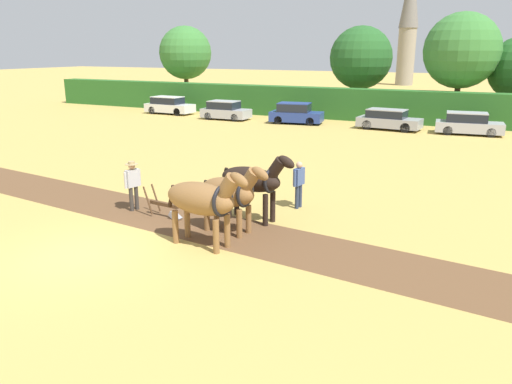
# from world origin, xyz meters

# --- Properties ---
(ground_plane) EXTENTS (240.00, 240.00, 0.00)m
(ground_plane) POSITION_xyz_m (0.00, 0.00, 0.00)
(ground_plane) COLOR tan
(plowed_furrow_strip) EXTENTS (25.35, 5.18, 0.01)m
(plowed_furrow_strip) POSITION_xyz_m (-1.11, 3.78, 0.00)
(plowed_furrow_strip) COLOR brown
(plowed_furrow_strip) RESTS_ON ground
(hedgerow) EXTENTS (64.09, 1.59, 2.50)m
(hedgerow) POSITION_xyz_m (0.00, 30.52, 1.25)
(hedgerow) COLOR #286023
(hedgerow) RESTS_ON ground
(tree_far_left) EXTENTS (5.18, 5.18, 7.79)m
(tree_far_left) POSITION_xyz_m (-19.18, 33.59, 5.19)
(tree_far_left) COLOR #4C3823
(tree_far_left) RESTS_ON ground
(tree_left) EXTENTS (5.31, 5.31, 7.49)m
(tree_left) POSITION_xyz_m (-1.54, 34.13, 4.83)
(tree_left) COLOR brown
(tree_left) RESTS_ON ground
(tree_center_left) EXTENTS (5.72, 5.72, 8.30)m
(tree_center_left) POSITION_xyz_m (6.54, 32.97, 5.43)
(tree_center_left) COLOR #4C3823
(tree_center_left) RESTS_ON ground
(church_spire) EXTENTS (2.99, 2.99, 19.39)m
(church_spire) POSITION_xyz_m (-4.97, 74.19, 10.15)
(church_spire) COLOR gray
(church_spire) RESTS_ON ground
(draft_horse_lead_left) EXTENTS (2.93, 1.21, 2.43)m
(draft_horse_lead_left) POSITION_xyz_m (2.63, 2.06, 1.42)
(draft_horse_lead_left) COLOR brown
(draft_horse_lead_left) RESTS_ON ground
(draft_horse_lead_right) EXTENTS (2.59, 1.12, 2.31)m
(draft_horse_lead_right) POSITION_xyz_m (2.77, 3.38, 1.30)
(draft_horse_lead_right) COLOR brown
(draft_horse_lead_right) RESTS_ON ground
(draft_horse_trail_left) EXTENTS (2.89, 1.07, 2.42)m
(draft_horse_trail_left) POSITION_xyz_m (2.91, 4.71, 1.40)
(draft_horse_trail_left) COLOR black
(draft_horse_trail_left) RESTS_ON ground
(plow) EXTENTS (1.50, 0.50, 1.13)m
(plow) POSITION_xyz_m (0.13, 3.65, 0.31)
(plow) COLOR #4C331E
(plow) RESTS_ON ground
(farmer_at_plow) EXTENTS (0.45, 0.67, 1.78)m
(farmer_at_plow) POSITION_xyz_m (-1.39, 3.80, 1.06)
(farmer_at_plow) COLOR #38332D
(farmer_at_plow) RESTS_ON ground
(farmer_beside_team) EXTENTS (0.27, 0.68, 1.71)m
(farmer_beside_team) POSITION_xyz_m (3.75, 6.66, 1.00)
(farmer_beside_team) COLOR #28334C
(farmer_beside_team) RESTS_ON ground
(parked_car_far_left) EXTENTS (4.39, 1.83, 1.52)m
(parked_car_far_left) POSITION_xyz_m (-16.67, 27.05, 0.73)
(parked_car_far_left) COLOR silver
(parked_car_far_left) RESTS_ON ground
(parked_car_left) EXTENTS (3.95, 1.92, 1.50)m
(parked_car_left) POSITION_xyz_m (-10.39, 26.08, 0.72)
(parked_car_left) COLOR #A8A8B2
(parked_car_left) RESTS_ON ground
(parked_car_center_left) EXTENTS (4.21, 2.38, 1.58)m
(parked_car_center_left) POSITION_xyz_m (-4.37, 26.47, 0.75)
(parked_car_center_left) COLOR navy
(parked_car_center_left) RESTS_ON ground
(parked_car_center) EXTENTS (4.49, 2.12, 1.44)m
(parked_car_center) POSITION_xyz_m (2.70, 26.59, 0.70)
(parked_car_center) COLOR #9E9EA8
(parked_car_center) RESTS_ON ground
(parked_car_center_right) EXTENTS (4.43, 2.18, 1.48)m
(parked_car_center_right) POSITION_xyz_m (7.97, 26.82, 0.71)
(parked_car_center_right) COLOR #A8A8B2
(parked_car_center_right) RESTS_ON ground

